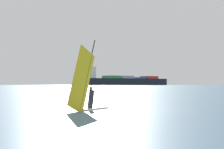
{
  "coord_description": "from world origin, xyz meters",
  "views": [
    {
      "loc": [
        -4.94,
        -22.67,
        1.55
      ],
      "look_at": [
        0.76,
        15.16,
        2.6
      ],
      "focal_mm": 57.36,
      "sensor_mm": 36.0,
      "label": 1
    }
  ],
  "objects": [
    {
      "name": "ground_plane",
      "position": [
        0.0,
        0.0,
        0.0
      ],
      "size": [
        4000.0,
        4000.0,
        0.0
      ],
      "primitive_type": "plane",
      "color": "#476B84"
    },
    {
      "name": "windsurfer",
      "position": [
        -3.22,
        -1.45,
        1.09
      ],
      "size": [
        2.75,
        3.51,
        4.47
      ],
      "rotation": [
        0.0,
        0.0,
        0.92
      ],
      "color": "white",
      "rests_on": "ground_plane"
    },
    {
      "name": "cargo_ship",
      "position": [
        119.17,
        661.97,
        8.71
      ],
      "size": [
        188.45,
        101.36,
        40.24
      ],
      "rotation": [
        0.0,
        0.0,
        0.39
      ],
      "color": "black",
      "rests_on": "ground_plane"
    },
    {
      "name": "distant_headland",
      "position": [
        251.1,
        1434.06,
        27.17
      ],
      "size": [
        1211.26,
        708.12,
        54.35
      ],
      "primitive_type": "cube",
      "rotation": [
        0.0,
        0.0,
        0.24
      ],
      "color": "#756B56",
      "rests_on": "ground_plane"
    }
  ]
}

